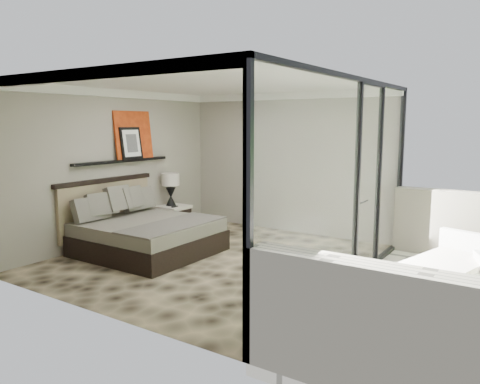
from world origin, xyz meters
The scene contains 13 objects.
floor centered at (0.00, 0.00, 0.00)m, with size 5.00×5.00×0.00m, color black.
ceiling centered at (0.00, 0.00, 2.79)m, with size 4.50×5.00×0.02m, color silver.
back_wall centered at (0.00, 2.49, 1.40)m, with size 4.50×0.02×2.80m, color gray.
left_wall centered at (-2.24, 0.00, 1.40)m, with size 0.02×5.00×2.80m, color gray.
glass_wall centered at (2.25, 0.00, 1.40)m, with size 0.08×5.00×2.80m, color white.
terrace_slab centered at (3.75, 0.00, -0.06)m, with size 3.00×5.00×0.12m, color beige.
picture_ledge centered at (-2.18, 0.10, 1.50)m, with size 0.12×2.20×0.05m, color black.
bed centered at (-1.27, -0.31, 0.34)m, with size 2.10×2.03×1.16m.
nightstand centered at (-1.94, 1.20, 0.28)m, with size 0.57×0.57×0.57m, color black.
table_lamp centered at (-1.99, 1.19, 0.95)m, with size 0.36×0.36×0.67m.
abstract_canvas centered at (-2.19, 0.41, 1.97)m, with size 0.04×0.90×0.90m, color #C25010.
framed_print centered at (-2.14, 0.29, 1.82)m, with size 0.03×0.50×0.60m, color black.
lounger centered at (3.38, 0.66, 0.20)m, with size 1.24×1.83×0.65m.
Camera 1 is at (4.45, -5.89, 2.20)m, focal length 35.00 mm.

